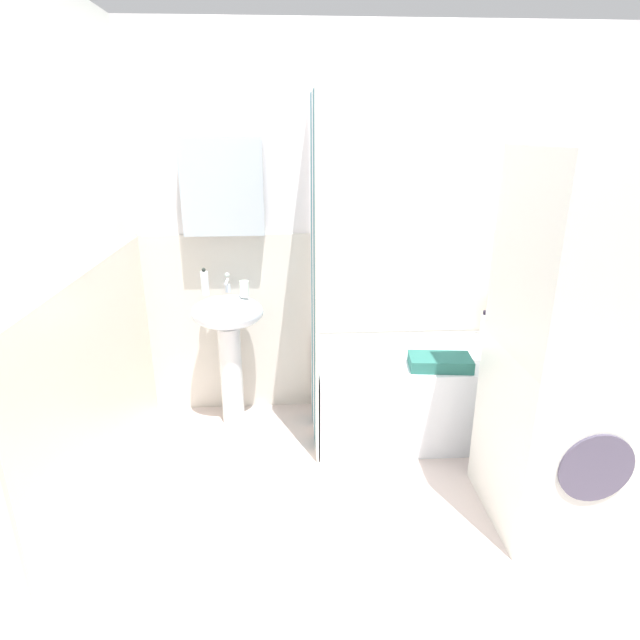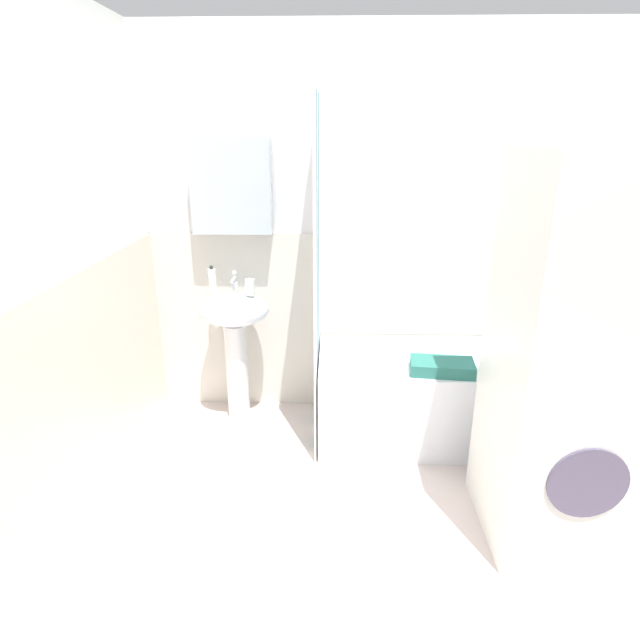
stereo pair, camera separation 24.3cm
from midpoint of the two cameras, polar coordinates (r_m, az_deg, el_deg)
The scene contains 14 objects.
ground_plane at distance 2.77m, azimuth 8.16°, elevation -21.58°, with size 4.80×5.60×0.04m, color beige.
wall_back_tiled at distance 3.38m, azimuth 3.90°, elevation 8.51°, with size 3.60×0.18×2.40m.
wall_left_tiled at distance 2.69m, azimuth -27.06°, elevation 2.86°, with size 0.07×1.81×2.40m.
sink at distance 3.31m, azimuth -12.00°, elevation -1.34°, with size 0.44×0.34×0.86m.
faucet at distance 3.30m, azimuth -12.16°, elevation 3.90°, with size 0.03×0.12×0.12m.
soap_dispenser at distance 3.29m, azimuth -14.53°, elevation 3.94°, with size 0.05×0.05×0.17m.
toothbrush_cup at distance 3.20m, azimuth -10.41°, elevation 3.32°, with size 0.06×0.06×0.10m, color white.
bathtub at distance 3.37m, azimuth 9.70°, elevation -7.66°, with size 1.41×0.69×0.53m, color white.
shower_curtain at distance 3.01m, azimuth -2.98°, elevation 4.35°, with size 0.01×0.69×2.00m.
lotion_bottle at distance 3.65m, azimuth 18.36°, elevation -0.22°, with size 0.06×0.06×0.18m.
body_wash_bottle at distance 3.59m, azimuth 17.12°, elevation -0.30°, with size 0.07×0.07×0.20m.
conditioner_bottle at distance 3.58m, azimuth 15.68°, elevation -0.46°, with size 0.06×0.06×0.17m.
towel_folded at distance 3.05m, azimuth 10.71°, elevation -4.56°, with size 0.35×0.19×0.07m, color #296A5F.
washer_dryer_stack at distance 2.55m, azimuth 23.39°, elevation -3.22°, with size 0.59×0.63×1.75m.
Camera 1 is at (-0.61, -2.02, 1.81)m, focal length 29.42 mm.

